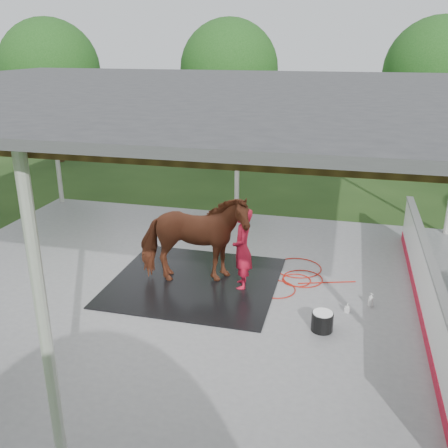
% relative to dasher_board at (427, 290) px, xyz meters
% --- Properties ---
extents(ground, '(100.00, 100.00, 0.00)m').
position_rel_dasher_board_xyz_m(ground, '(-4.60, 0.00, -0.59)').
color(ground, '#1E3814').
extents(concrete_slab, '(12.00, 10.00, 0.05)m').
position_rel_dasher_board_xyz_m(concrete_slab, '(-4.60, 0.00, -0.57)').
color(concrete_slab, slate).
rests_on(concrete_slab, ground).
extents(pavilion_structure, '(12.60, 10.60, 4.05)m').
position_rel_dasher_board_xyz_m(pavilion_structure, '(-4.60, -0.00, 3.37)').
color(pavilion_structure, beige).
rests_on(pavilion_structure, ground).
extents(dasher_board, '(0.16, 8.00, 1.15)m').
position_rel_dasher_board_xyz_m(dasher_board, '(0.00, 0.00, 0.00)').
color(dasher_board, '#AC0E26').
rests_on(dasher_board, concrete_slab).
extents(tree_belt, '(28.00, 28.00, 5.80)m').
position_rel_dasher_board_xyz_m(tree_belt, '(-4.30, 0.90, 3.20)').
color(tree_belt, '#382314').
rests_on(tree_belt, ground).
extents(rubber_mat, '(3.42, 3.21, 0.03)m').
position_rel_dasher_board_xyz_m(rubber_mat, '(-4.51, 0.32, -0.53)').
color(rubber_mat, black).
rests_on(rubber_mat, concrete_slab).
extents(horse, '(2.44, 1.58, 1.90)m').
position_rel_dasher_board_xyz_m(horse, '(-4.51, 0.32, 0.43)').
color(horse, brown).
rests_on(horse, rubber_mat).
extents(handler, '(0.53, 0.69, 1.70)m').
position_rel_dasher_board_xyz_m(handler, '(-3.50, 0.36, 0.31)').
color(handler, '#B6132C').
rests_on(handler, concrete_slab).
extents(wash_bucket, '(0.38, 0.38, 0.35)m').
position_rel_dasher_board_xyz_m(wash_bucket, '(-1.78, -0.92, -0.36)').
color(wash_bucket, black).
rests_on(wash_bucket, concrete_slab).
extents(soap_bottle_a, '(0.15, 0.15, 0.28)m').
position_rel_dasher_board_xyz_m(soap_bottle_a, '(-0.93, 0.17, -0.41)').
color(soap_bottle_a, silver).
rests_on(soap_bottle_a, concrete_slab).
extents(soap_bottle_b, '(0.11, 0.11, 0.18)m').
position_rel_dasher_board_xyz_m(soap_bottle_b, '(-1.36, -0.18, -0.45)').
color(soap_bottle_b, '#338CD8').
rests_on(soap_bottle_b, concrete_slab).
extents(hose_coil, '(2.01, 2.09, 0.02)m').
position_rel_dasher_board_xyz_m(hose_coil, '(-2.50, 1.07, -0.53)').
color(hose_coil, '#A5160B').
rests_on(hose_coil, concrete_slab).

